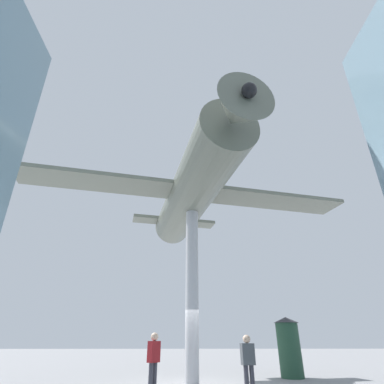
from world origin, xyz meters
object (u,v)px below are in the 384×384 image
suspended_airplane (194,189)px  visitor_second (154,357)px  info_kiosk (289,346)px  support_pylon_central (192,288)px  visitor_person (248,360)px

suspended_airplane → visitor_second: bearing=32.6°
info_kiosk → support_pylon_central: bearing=22.5°
suspended_airplane → visitor_person: suspended_airplane is taller
suspended_airplane → info_kiosk: 7.98m
visitor_person → visitor_second: 2.99m
visitor_second → info_kiosk: bearing=159.1°
visitor_person → suspended_airplane: bearing=117.3°
visitor_person → info_kiosk: 4.77m
visitor_second → info_kiosk: size_ratio=0.71×
suspended_airplane → visitor_person: (-1.59, 1.95, -6.80)m
suspended_airplane → visitor_second: size_ratio=9.20×
visitor_person → info_kiosk: info_kiosk is taller
visitor_person → info_kiosk: bearing=45.8°
support_pylon_central → info_kiosk: 5.03m
suspended_airplane → visitor_person: bearing=116.3°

